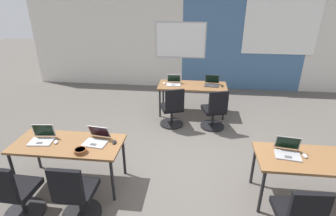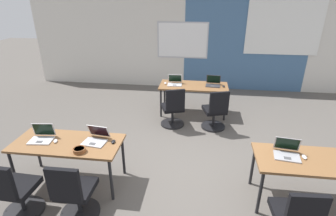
# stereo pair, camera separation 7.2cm
# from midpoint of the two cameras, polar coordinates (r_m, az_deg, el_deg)

# --- Properties ---
(ground_plane) EXTENTS (24.00, 24.00, 0.00)m
(ground_plane) POSITION_cam_midpoint_polar(r_m,az_deg,el_deg) (4.65, 3.72, -12.52)
(ground_plane) COLOR #56514C
(back_wall_assembly) EXTENTS (10.00, 0.27, 2.80)m
(back_wall_assembly) POSITION_cam_midpoint_polar(r_m,az_deg,el_deg) (8.05, 6.06, 14.23)
(back_wall_assembly) COLOR silver
(back_wall_assembly) RESTS_ON ground
(desk_near_left) EXTENTS (1.60, 0.70, 0.72)m
(desk_near_left) POSITION_cam_midpoint_polar(r_m,az_deg,el_deg) (4.22, -21.21, -7.73)
(desk_near_left) COLOR brown
(desk_near_left) RESTS_ON ground
(desk_near_right) EXTENTS (1.60, 0.70, 0.72)m
(desk_near_right) POSITION_cam_midpoint_polar(r_m,az_deg,el_deg) (4.11, 29.07, -10.21)
(desk_near_right) COLOR brown
(desk_near_right) RESTS_ON ground
(desk_far_center) EXTENTS (1.60, 0.70, 0.72)m
(desk_far_center) POSITION_cam_midpoint_polar(r_m,az_deg,el_deg) (6.30, 4.96, 4.43)
(desk_far_center) COLOR brown
(desk_far_center) RESTS_ON ground
(laptop_far_left) EXTENTS (0.35, 0.34, 0.22)m
(laptop_far_left) POSITION_cam_midpoint_polar(r_m,az_deg,el_deg) (6.30, 0.90, 5.56)
(laptop_far_left) COLOR silver
(laptop_far_left) RESTS_ON desk_far_center
(mouse_far_left) EXTENTS (0.07, 0.11, 0.03)m
(mouse_far_left) POSITION_cam_midpoint_polar(r_m,az_deg,el_deg) (6.34, -1.16, 5.37)
(mouse_far_left) COLOR silver
(mouse_far_left) RESTS_ON desk_far_center
(chair_far_left) EXTENTS (0.56, 0.61, 0.92)m
(chair_far_left) POSITION_cam_midpoint_polar(r_m,az_deg,el_deg) (5.74, 0.62, -0.54)
(chair_far_left) COLOR black
(chair_far_left) RESTS_ON ground
(laptop_near_right_inner) EXTENTS (0.37, 0.34, 0.23)m
(laptop_near_right_inner) POSITION_cam_midpoint_polar(r_m,az_deg,el_deg) (3.97, 23.96, -8.47)
(laptop_near_right_inner) COLOR #9E9EA3
(laptop_near_right_inner) RESTS_ON desk_near_right
(mouse_near_right_inner) EXTENTS (0.06, 0.10, 0.03)m
(mouse_near_right_inner) POSITION_cam_midpoint_polar(r_m,az_deg,el_deg) (4.03, 27.01, -9.17)
(mouse_near_right_inner) COLOR silver
(mouse_near_right_inner) RESTS_ON desk_near_right
(laptop_near_left_end) EXTENTS (0.36, 0.31, 0.23)m
(laptop_near_left_end) POSITION_cam_midpoint_polar(r_m,az_deg,el_deg) (4.37, -25.99, -5.78)
(laptop_near_left_end) COLOR silver
(laptop_near_left_end) RESTS_ON desk_near_left
(mouse_near_left_end) EXTENTS (0.09, 0.11, 0.03)m
(mouse_near_left_end) POSITION_cam_midpoint_polar(r_m,az_deg,el_deg) (4.24, -23.50, -6.74)
(mouse_near_left_end) COLOR silver
(mouse_near_left_end) RESTS_ON desk_near_left
(chair_near_left_end) EXTENTS (0.52, 0.55, 0.92)m
(chair_near_left_end) POSITION_cam_midpoint_polar(r_m,az_deg,el_deg) (4.06, -30.47, -15.93)
(chair_near_left_end) COLOR black
(chair_near_left_end) RESTS_ON ground
(laptop_near_left_inner) EXTENTS (0.37, 0.36, 0.22)m
(laptop_near_left_inner) POSITION_cam_midpoint_polar(r_m,az_deg,el_deg) (4.06, -15.67, -6.47)
(laptop_near_left_inner) COLOR #B7B7BC
(laptop_near_left_inner) RESTS_ON desk_near_left
(mouse_near_left_inner) EXTENTS (0.06, 0.10, 0.03)m
(mouse_near_left_inner) POSITION_cam_midpoint_polar(r_m,az_deg,el_deg) (3.98, -12.03, -7.22)
(mouse_near_left_inner) COLOR black
(mouse_near_left_inner) RESTS_ON desk_near_left
(chair_near_left_inner) EXTENTS (0.52, 0.54, 0.92)m
(chair_near_left_inner) POSITION_cam_midpoint_polar(r_m,az_deg,el_deg) (3.73, -19.74, -17.53)
(chair_near_left_inner) COLOR black
(chair_near_left_inner) RESTS_ON ground
(laptop_far_right) EXTENTS (0.35, 0.32, 0.23)m
(laptop_far_right) POSITION_cam_midpoint_polar(r_m,az_deg,el_deg) (6.32, 9.12, 5.33)
(laptop_far_right) COLOR #333338
(laptop_far_right) RESTS_ON desk_far_center
(mouse_far_right) EXTENTS (0.07, 0.11, 0.03)m
(mouse_far_right) POSITION_cam_midpoint_polar(r_m,az_deg,el_deg) (6.27, 11.33, 4.68)
(mouse_far_right) COLOR black
(mouse_far_right) RESTS_ON desk_far_center
(chair_far_right) EXTENTS (0.55, 0.60, 0.92)m
(chair_far_right) POSITION_cam_midpoint_polar(r_m,az_deg,el_deg) (5.72, 9.63, -1.00)
(chair_far_right) COLOR black
(chair_far_right) RESTS_ON ground
(snack_bowl) EXTENTS (0.18, 0.18, 0.06)m
(snack_bowl) POSITION_cam_midpoint_polar(r_m,az_deg,el_deg) (3.87, -18.92, -8.69)
(snack_bowl) COLOR brown
(snack_bowl) RESTS_ON desk_near_left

